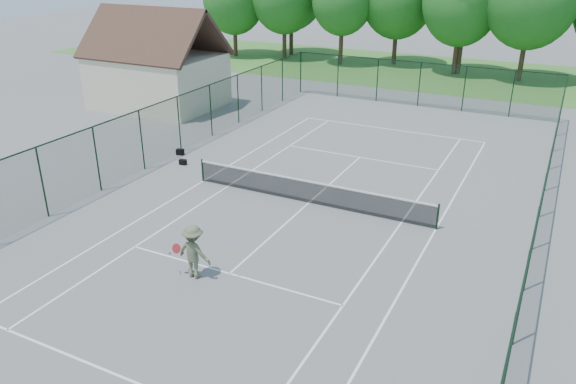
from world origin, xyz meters
The scene contains 10 objects.
ground centered at (0.00, 0.00, 0.00)m, with size 140.00×140.00×0.00m, color slate.
grass_far centered at (0.00, 30.00, 0.01)m, with size 80.00×16.00×0.01m, color #458131.
court_lines centered at (0.00, 0.00, 0.00)m, with size 11.05×23.85×0.01m.
tennis_net centered at (0.00, 0.00, 0.58)m, with size 11.08×0.08×1.10m.
fence_enclosure centered at (0.00, 0.00, 1.56)m, with size 18.05×36.05×3.02m.
utility_building centered at (-16.00, 10.00, 3.12)m, with size 8.60×6.27×6.63m.
tree_line_far centered at (0.00, 30.00, 5.99)m, with size 39.40×6.40×9.70m.
sports_bag_a centered at (-8.67, 2.48, 0.16)m, with size 0.39×0.24×0.32m, color black.
sports_bag_b centered at (-7.66, 1.35, 0.14)m, with size 0.35×0.22×0.28m, color black.
tennis_player centered at (-0.93, -7.06, 0.95)m, with size 2.02×0.90×1.89m.
Camera 1 is at (9.09, -20.06, 10.17)m, focal length 35.00 mm.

